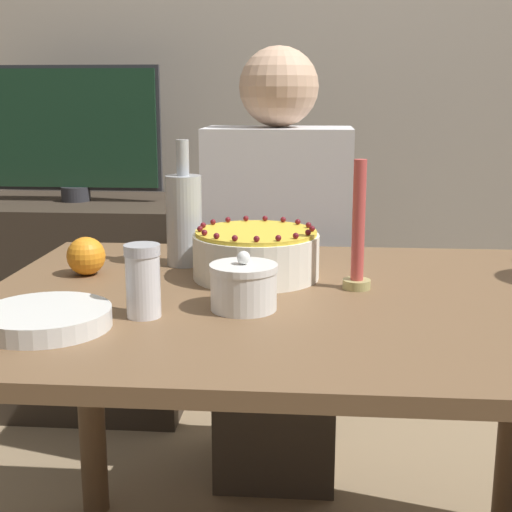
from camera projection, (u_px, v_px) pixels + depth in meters
name	position (u px, v px, depth m)	size (l,w,h in m)	color
wall_behind	(308.00, 38.00, 2.59)	(8.00, 0.05, 2.60)	#ADA393
dining_table	(294.00, 356.00, 1.38)	(1.20, 0.91, 0.73)	brown
cake	(256.00, 254.00, 1.48)	(0.26, 0.26, 0.11)	white
sugar_bowl	(244.00, 286.00, 1.26)	(0.12, 0.12, 0.11)	white
sugar_shaker	(143.00, 280.00, 1.21)	(0.06, 0.06, 0.13)	white
plate_stack	(45.00, 318.00, 1.16)	(0.22, 0.22, 0.03)	white
candle	(358.00, 238.00, 1.38)	(0.05, 0.05, 0.25)	tan
bottle	(184.00, 218.00, 1.58)	(0.08, 0.08, 0.28)	#B2B7BC
orange_fruit_0	(86.00, 256.00, 1.50)	(0.08, 0.08, 0.08)	orange
person_man_blue_shirt	(277.00, 296.00, 2.04)	(0.40, 0.34, 1.23)	#473D33
side_cabinet	(82.00, 302.00, 2.57)	(0.76, 0.50, 0.74)	#382D23
tv_monitor	(73.00, 131.00, 2.44)	(0.61, 0.10, 0.46)	#2D2D33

